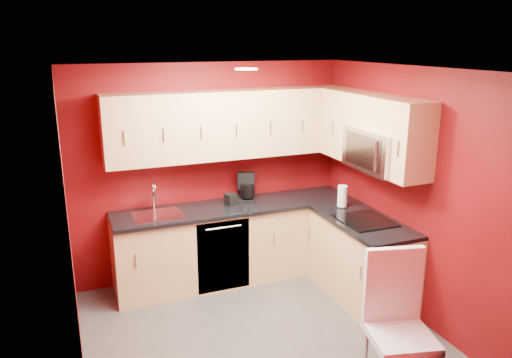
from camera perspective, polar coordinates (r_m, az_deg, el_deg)
floor at (r=5.04m, az=0.30°, el=-17.23°), size 3.20×3.20×0.00m
ceiling at (r=4.24m, az=0.35°, el=12.45°), size 3.20×3.20×0.00m
wall_back at (r=5.84m, az=-5.21°, el=0.85°), size 3.20×0.00×3.20m
wall_front at (r=3.26m, az=10.50°, el=-11.77°), size 3.20×0.00×3.20m
wall_left at (r=4.20m, az=-20.50°, el=-6.15°), size 0.00×3.00×3.00m
wall_right at (r=5.27m, az=16.66°, el=-1.41°), size 0.00×3.00×3.00m
base_cabinets_back at (r=5.90m, az=-2.29°, el=-7.34°), size 2.80×0.60×0.87m
base_cabinets_right at (r=5.58m, az=11.95°, el=-9.10°), size 0.60×1.30×0.87m
countertop_back at (r=5.72m, az=-2.29°, el=-3.20°), size 2.80×0.63×0.04m
countertop_right at (r=5.38m, az=12.18°, el=-4.78°), size 0.63×1.27×0.04m
upper_cabinets_back at (r=5.62m, az=-2.88°, el=6.29°), size 2.80×0.35×0.75m
upper_cabinets_right at (r=5.37m, az=12.81°, el=6.17°), size 0.35×1.55×0.75m
microwave at (r=5.20m, az=13.87°, el=3.25°), size 0.42×0.76×0.42m
cooktop at (r=5.35m, az=12.35°, el=-4.66°), size 0.50×0.55×0.01m
sink at (r=5.50m, az=-11.24°, el=-3.67°), size 0.52×0.42×0.35m
dishwasher_front at (r=5.57m, az=-3.73°, el=-8.79°), size 0.60×0.02×0.82m
downlight at (r=4.52m, az=-1.12°, el=12.46°), size 0.20×0.20×0.01m
coffee_maker at (r=5.80m, az=-1.14°, el=-0.98°), size 0.29×0.32×0.33m
napkin_holder at (r=5.72m, az=-2.89°, el=-2.33°), size 0.15×0.15×0.13m
paper_towel at (r=5.70m, az=9.84°, el=-1.97°), size 0.15×0.15×0.25m
dining_chair at (r=4.16m, az=16.29°, el=-16.18°), size 0.58×0.60×1.17m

